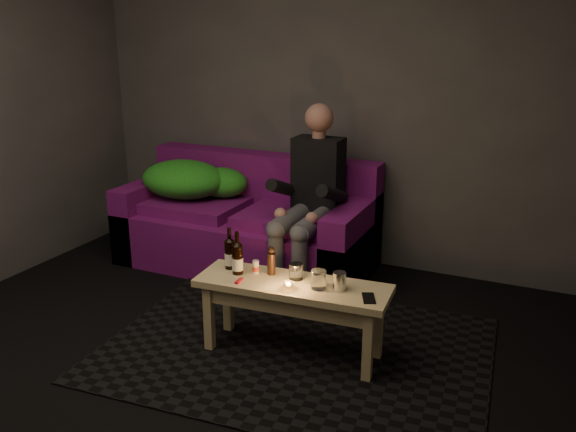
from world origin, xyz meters
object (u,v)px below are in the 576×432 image
beer_bottle_b (237,258)px  coffee_table (293,296)px  person (310,195)px  sofa (248,227)px  steel_cup (339,281)px  beer_bottle_a (230,254)px

beer_bottle_b → coffee_table: bearing=2.7°
beer_bottle_b → person: bearing=88.2°
coffee_table → sofa: bearing=128.2°
coffee_table → person: bearing=107.5°
sofa → steel_cup: (1.19, -1.14, 0.20)m
sofa → beer_bottle_b: (0.56, -1.17, 0.25)m
sofa → coffee_table: size_ratio=1.74×
sofa → steel_cup: size_ratio=19.34×
person → steel_cup: (0.59, -0.97, -0.18)m
beer_bottle_b → steel_cup: (0.62, 0.04, -0.05)m
beer_bottle_a → steel_cup: 0.70m
beer_bottle_a → beer_bottle_b: bearing=-33.1°
coffee_table → beer_bottle_a: bearing=175.1°
person → coffee_table: 1.09m
sofa → coffee_table: 1.47m
beer_bottle_b → steel_cup: bearing=3.4°
steel_cup → coffee_table: bearing=-175.7°
sofa → beer_bottle_b: size_ratio=7.57×
sofa → person: (0.60, -0.16, 0.38)m
coffee_table → beer_bottle_a: 0.46m
person → steel_cup: bearing=-58.8°
person → coffee_table: person is taller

